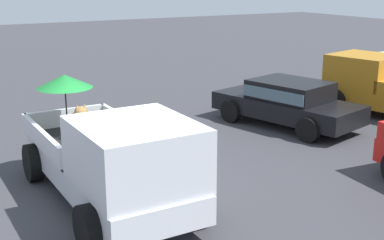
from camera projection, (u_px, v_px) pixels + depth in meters
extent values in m
plane|color=#38383D|center=(108.00, 200.00, 10.22)|extent=(80.00, 80.00, 0.00)
cylinder|color=black|center=(197.00, 203.00, 9.13)|extent=(0.80, 0.28, 0.80)
cylinder|color=black|center=(89.00, 229.00, 8.18)|extent=(0.80, 0.28, 0.80)
cylinder|color=black|center=(119.00, 148.00, 12.05)|extent=(0.80, 0.28, 0.80)
cylinder|color=black|center=(33.00, 162.00, 11.10)|extent=(0.80, 0.28, 0.80)
cube|color=silver|center=(107.00, 172.00, 10.07)|extent=(5.01, 1.83, 0.50)
cube|color=silver|center=(136.00, 154.00, 8.69)|extent=(2.11, 1.87, 1.08)
cube|color=#4C606B|center=(163.00, 160.00, 7.81)|extent=(0.07, 1.72, 0.64)
cube|color=black|center=(86.00, 142.00, 10.95)|extent=(2.81, 1.86, 0.06)
cube|color=silver|center=(126.00, 126.00, 11.34)|extent=(2.80, 0.12, 0.40)
cube|color=silver|center=(41.00, 139.00, 10.45)|extent=(2.80, 0.12, 0.40)
cube|color=silver|center=(66.00, 117.00, 12.02)|extent=(0.11, 1.84, 0.40)
ellipsoid|color=olive|center=(77.00, 125.00, 11.21)|extent=(0.68, 0.32, 0.52)
sphere|color=olive|center=(81.00, 113.00, 10.88)|extent=(0.28, 0.28, 0.28)
cone|color=olive|center=(84.00, 106.00, 10.88)|extent=(0.09, 0.09, 0.12)
cone|color=olive|center=(77.00, 107.00, 10.80)|extent=(0.09, 0.09, 0.12)
cylinder|color=black|center=(67.00, 111.00, 11.18)|extent=(0.03, 0.03, 1.09)
cone|color=#19722D|center=(65.00, 81.00, 11.00)|extent=(1.18, 1.18, 0.28)
cylinder|color=black|center=(334.00, 101.00, 16.58)|extent=(0.80, 0.43, 0.76)
cylinder|color=black|center=(365.00, 92.00, 17.83)|extent=(0.80, 0.43, 0.76)
cube|color=#B27219|center=(364.00, 70.00, 16.68)|extent=(2.26, 2.18, 1.00)
cylinder|color=black|center=(231.00, 111.00, 15.54)|extent=(0.69, 0.37, 0.66)
cylinder|color=black|center=(268.00, 102.00, 16.72)|extent=(0.69, 0.37, 0.66)
cylinder|color=black|center=(308.00, 130.00, 13.67)|extent=(0.69, 0.37, 0.66)
cylinder|color=black|center=(344.00, 118.00, 14.85)|extent=(0.69, 0.37, 0.66)
cube|color=black|center=(286.00, 107.00, 15.14)|extent=(4.60, 2.76, 0.52)
cube|color=black|center=(290.00, 91.00, 14.93)|extent=(2.43, 2.07, 0.56)
cube|color=#4C606B|center=(290.00, 91.00, 14.93)|extent=(2.39, 2.13, 0.32)
cylinder|color=black|center=(365.00, 77.00, 20.80)|extent=(0.67, 0.25, 0.66)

